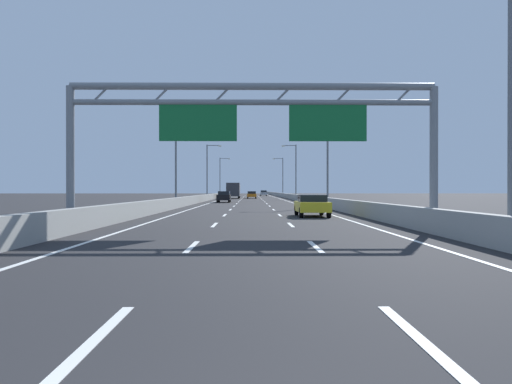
% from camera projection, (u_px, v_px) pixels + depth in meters
% --- Properties ---
extents(ground_plane, '(260.00, 260.00, 0.00)m').
position_uv_depth(ground_plane, '(251.00, 198.00, 102.04)').
color(ground_plane, '#262628').
extents(lane_dash_left_0, '(0.16, 3.00, 0.01)m').
position_uv_depth(lane_dash_left_0, '(95.00, 339.00, 5.53)').
color(lane_dash_left_0, white).
rests_on(lane_dash_left_0, ground_plane).
extents(lane_dash_left_1, '(0.16, 3.00, 0.01)m').
position_uv_depth(lane_dash_left_1, '(192.00, 247.00, 14.53)').
color(lane_dash_left_1, white).
rests_on(lane_dash_left_1, ground_plane).
extents(lane_dash_left_2, '(0.16, 3.00, 0.01)m').
position_uv_depth(lane_dash_left_2, '(214.00, 225.00, 23.53)').
color(lane_dash_left_2, white).
rests_on(lane_dash_left_2, ground_plane).
extents(lane_dash_left_3, '(0.16, 3.00, 0.01)m').
position_uv_depth(lane_dash_left_3, '(225.00, 215.00, 32.53)').
color(lane_dash_left_3, white).
rests_on(lane_dash_left_3, ground_plane).
extents(lane_dash_left_4, '(0.16, 3.00, 0.01)m').
position_uv_depth(lane_dash_left_4, '(230.00, 210.00, 41.53)').
color(lane_dash_left_4, white).
rests_on(lane_dash_left_4, ground_plane).
extents(lane_dash_left_5, '(0.16, 3.00, 0.01)m').
position_uv_depth(lane_dash_left_5, '(234.00, 206.00, 50.53)').
color(lane_dash_left_5, white).
rests_on(lane_dash_left_5, ground_plane).
extents(lane_dash_left_6, '(0.16, 3.00, 0.01)m').
position_uv_depth(lane_dash_left_6, '(237.00, 204.00, 59.53)').
color(lane_dash_left_6, white).
rests_on(lane_dash_left_6, ground_plane).
extents(lane_dash_left_7, '(0.16, 3.00, 0.01)m').
position_uv_depth(lane_dash_left_7, '(239.00, 202.00, 68.53)').
color(lane_dash_left_7, white).
rests_on(lane_dash_left_7, ground_plane).
extents(lane_dash_left_8, '(0.16, 3.00, 0.01)m').
position_uv_depth(lane_dash_left_8, '(240.00, 200.00, 77.53)').
color(lane_dash_left_8, white).
rests_on(lane_dash_left_8, ground_plane).
extents(lane_dash_left_9, '(0.16, 3.00, 0.01)m').
position_uv_depth(lane_dash_left_9, '(241.00, 199.00, 86.53)').
color(lane_dash_left_9, white).
rests_on(lane_dash_left_9, ground_plane).
extents(lane_dash_left_10, '(0.16, 3.00, 0.01)m').
position_uv_depth(lane_dash_left_10, '(242.00, 198.00, 95.53)').
color(lane_dash_left_10, white).
rests_on(lane_dash_left_10, ground_plane).
extents(lane_dash_left_11, '(0.16, 3.00, 0.01)m').
position_uv_depth(lane_dash_left_11, '(243.00, 198.00, 104.53)').
color(lane_dash_left_11, white).
rests_on(lane_dash_left_11, ground_plane).
extents(lane_dash_left_12, '(0.16, 3.00, 0.01)m').
position_uv_depth(lane_dash_left_12, '(244.00, 197.00, 113.53)').
color(lane_dash_left_12, white).
rests_on(lane_dash_left_12, ground_plane).
extents(lane_dash_left_13, '(0.16, 3.00, 0.01)m').
position_uv_depth(lane_dash_left_13, '(244.00, 197.00, 122.53)').
color(lane_dash_left_13, white).
rests_on(lane_dash_left_13, ground_plane).
extents(lane_dash_left_14, '(0.16, 3.00, 0.01)m').
position_uv_depth(lane_dash_left_14, '(245.00, 196.00, 131.52)').
color(lane_dash_left_14, white).
rests_on(lane_dash_left_14, ground_plane).
extents(lane_dash_left_15, '(0.16, 3.00, 0.01)m').
position_uv_depth(lane_dash_left_15, '(245.00, 196.00, 140.52)').
color(lane_dash_left_15, white).
rests_on(lane_dash_left_15, ground_plane).
extents(lane_dash_left_16, '(0.16, 3.00, 0.01)m').
position_uv_depth(lane_dash_left_16, '(245.00, 195.00, 149.52)').
color(lane_dash_left_16, white).
rests_on(lane_dash_left_16, ground_plane).
extents(lane_dash_left_17, '(0.16, 3.00, 0.01)m').
position_uv_depth(lane_dash_left_17, '(246.00, 195.00, 158.52)').
color(lane_dash_left_17, white).
rests_on(lane_dash_left_17, ground_plane).
extents(lane_dash_right_0, '(0.16, 3.00, 0.01)m').
position_uv_depth(lane_dash_right_0, '(419.00, 338.00, 5.57)').
color(lane_dash_right_0, white).
rests_on(lane_dash_right_0, ground_plane).
extents(lane_dash_right_1, '(0.16, 3.00, 0.01)m').
position_uv_depth(lane_dash_right_1, '(315.00, 247.00, 14.57)').
color(lane_dash_right_1, white).
rests_on(lane_dash_right_1, ground_plane).
extents(lane_dash_right_2, '(0.16, 3.00, 0.01)m').
position_uv_depth(lane_dash_right_2, '(291.00, 225.00, 23.57)').
color(lane_dash_right_2, white).
rests_on(lane_dash_right_2, ground_plane).
extents(lane_dash_right_3, '(0.16, 3.00, 0.01)m').
position_uv_depth(lane_dash_right_3, '(280.00, 215.00, 32.57)').
color(lane_dash_right_3, white).
rests_on(lane_dash_right_3, ground_plane).
extents(lane_dash_right_4, '(0.16, 3.00, 0.01)m').
position_uv_depth(lane_dash_right_4, '(274.00, 210.00, 41.57)').
color(lane_dash_right_4, white).
rests_on(lane_dash_right_4, ground_plane).
extents(lane_dash_right_5, '(0.16, 3.00, 0.01)m').
position_uv_depth(lane_dash_right_5, '(270.00, 206.00, 50.56)').
color(lane_dash_right_5, white).
rests_on(lane_dash_right_5, ground_plane).
extents(lane_dash_right_6, '(0.16, 3.00, 0.01)m').
position_uv_depth(lane_dash_right_6, '(267.00, 204.00, 59.56)').
color(lane_dash_right_6, white).
rests_on(lane_dash_right_6, ground_plane).
extents(lane_dash_right_7, '(0.16, 3.00, 0.01)m').
position_uv_depth(lane_dash_right_7, '(265.00, 202.00, 68.56)').
color(lane_dash_right_7, white).
rests_on(lane_dash_right_7, ground_plane).
extents(lane_dash_right_8, '(0.16, 3.00, 0.01)m').
position_uv_depth(lane_dash_right_8, '(263.00, 200.00, 77.56)').
color(lane_dash_right_8, white).
rests_on(lane_dash_right_8, ground_plane).
extents(lane_dash_right_9, '(0.16, 3.00, 0.01)m').
position_uv_depth(lane_dash_right_9, '(262.00, 199.00, 86.56)').
color(lane_dash_right_9, white).
rests_on(lane_dash_right_9, ground_plane).
extents(lane_dash_right_10, '(0.16, 3.00, 0.01)m').
position_uv_depth(lane_dash_right_10, '(261.00, 198.00, 95.56)').
color(lane_dash_right_10, white).
rests_on(lane_dash_right_10, ground_plane).
extents(lane_dash_right_11, '(0.16, 3.00, 0.01)m').
position_uv_depth(lane_dash_right_11, '(260.00, 198.00, 104.56)').
color(lane_dash_right_11, white).
rests_on(lane_dash_right_11, ground_plane).
extents(lane_dash_right_12, '(0.16, 3.00, 0.01)m').
position_uv_depth(lane_dash_right_12, '(259.00, 197.00, 113.56)').
color(lane_dash_right_12, white).
rests_on(lane_dash_right_12, ground_plane).
extents(lane_dash_right_13, '(0.16, 3.00, 0.01)m').
position_uv_depth(lane_dash_right_13, '(259.00, 197.00, 122.56)').
color(lane_dash_right_13, white).
rests_on(lane_dash_right_13, ground_plane).
extents(lane_dash_right_14, '(0.16, 3.00, 0.01)m').
position_uv_depth(lane_dash_right_14, '(258.00, 196.00, 131.56)').
color(lane_dash_right_14, white).
rests_on(lane_dash_right_14, ground_plane).
extents(lane_dash_right_15, '(0.16, 3.00, 0.01)m').
position_uv_depth(lane_dash_right_15, '(258.00, 196.00, 140.56)').
color(lane_dash_right_15, white).
rests_on(lane_dash_right_15, ground_plane).
extents(lane_dash_right_16, '(0.16, 3.00, 0.01)m').
position_uv_depth(lane_dash_right_16, '(257.00, 195.00, 149.56)').
color(lane_dash_right_16, white).
rests_on(lane_dash_right_16, ground_plane).
extents(lane_dash_right_17, '(0.16, 3.00, 0.01)m').
position_uv_depth(lane_dash_right_17, '(257.00, 195.00, 158.56)').
color(lane_dash_right_17, white).
rests_on(lane_dash_right_17, ground_plane).
extents(edge_line_left, '(0.16, 176.00, 0.01)m').
position_uv_depth(edge_line_left, '(222.00, 199.00, 89.99)').
color(edge_line_left, white).
rests_on(edge_line_left, ground_plane).
extents(edge_line_right, '(0.16, 176.00, 0.01)m').
position_uv_depth(edge_line_right, '(281.00, 199.00, 90.10)').
color(edge_line_right, white).
rests_on(edge_line_right, ground_plane).
extents(barrier_left, '(0.45, 220.00, 0.95)m').
position_uv_depth(barrier_left, '(221.00, 195.00, 111.97)').
color(barrier_left, '#9E9E99').
rests_on(barrier_left, ground_plane).
extents(barrier_right, '(0.45, 220.00, 0.95)m').
position_uv_depth(barrier_right, '(282.00, 195.00, 112.11)').
color(barrier_right, '#9E9E99').
rests_on(barrier_right, ground_plane).
extents(sign_gantry, '(16.31, 0.36, 6.36)m').
position_uv_depth(sign_gantry, '(255.00, 118.00, 21.88)').
color(sign_gantry, gray).
rests_on(sign_gantry, ground_plane).
extents(streetlamp_left_near, '(2.58, 0.28, 9.50)m').
position_uv_depth(streetlamp_left_near, '(1.00, 64.00, 14.75)').
color(streetlamp_left_near, slate).
rests_on(streetlamp_left_near, ground_plane).
extents(streetlamp_right_near, '(2.58, 0.28, 9.50)m').
position_uv_depth(streetlamp_right_near, '(504.00, 65.00, 14.90)').
color(streetlamp_right_near, slate).
rests_on(streetlamp_right_near, ground_plane).
extents(streetlamp_left_mid, '(2.58, 0.28, 9.50)m').
position_uv_depth(streetlamp_left_mid, '(178.00, 153.00, 50.56)').
color(streetlamp_left_mid, slate).
rests_on(streetlamp_left_mid, ground_plane).
extents(streetlamp_right_mid, '(2.58, 0.28, 9.50)m').
position_uv_depth(streetlamp_right_mid, '(325.00, 153.00, 50.71)').
color(streetlamp_right_mid, slate).
rests_on(streetlamp_right_mid, ground_plane).
extents(streetlamp_left_far, '(2.58, 0.28, 9.50)m').
position_uv_depth(streetlamp_left_far, '(208.00, 168.00, 86.38)').
color(streetlamp_left_far, slate).
rests_on(streetlamp_left_far, ground_plane).
extents(streetlamp_right_far, '(2.58, 0.28, 9.50)m').
position_uv_depth(streetlamp_right_far, '(295.00, 168.00, 86.52)').
color(streetlamp_right_far, slate).
rests_on(streetlamp_right_far, ground_plane).
extents(streetlamp_left_distant, '(2.58, 0.28, 9.50)m').
position_uv_depth(streetlamp_left_distant, '(221.00, 175.00, 122.19)').
color(streetlamp_left_distant, slate).
rests_on(streetlamp_left_distant, ground_plane).
extents(streetlamp_right_distant, '(2.58, 0.28, 9.50)m').
position_uv_depth(streetlamp_right_distant, '(282.00, 175.00, 122.33)').
color(streetlamp_right_distant, slate).
rests_on(streetlamp_right_distant, ground_plane).
extents(silver_car, '(1.84, 4.36, 1.50)m').
position_uv_depth(silver_car, '(264.00, 193.00, 138.16)').
color(silver_car, '#A8ADB2').
rests_on(silver_car, ground_plane).
extents(yellow_car, '(1.86, 4.24, 1.35)m').
position_uv_depth(yellow_car, '(312.00, 205.00, 31.18)').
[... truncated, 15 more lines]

